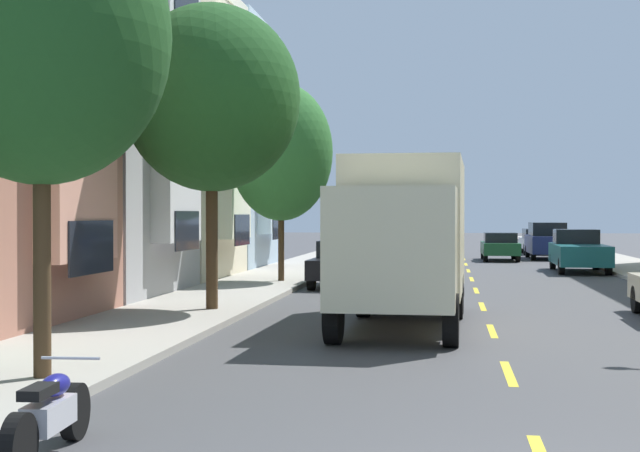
# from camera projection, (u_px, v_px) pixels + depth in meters

# --- Properties ---
(ground_plane) EXTENTS (160.00, 160.00, 0.00)m
(ground_plane) POSITION_uv_depth(u_px,v_px,m) (470.00, 274.00, 36.51)
(ground_plane) COLOR #424244
(sidewalk_left) EXTENTS (3.20, 120.00, 0.14)m
(sidewalk_left) POSITION_uv_depth(u_px,v_px,m) (284.00, 274.00, 35.49)
(sidewalk_left) COLOR #A39E93
(sidewalk_left) RESTS_ON ground_plane
(lane_centerline_dashes) EXTENTS (0.14, 47.20, 0.01)m
(lane_centerline_dashes) POSITION_uv_depth(u_px,v_px,m) (474.00, 284.00, 31.06)
(lane_centerline_dashes) COLOR yellow
(lane_centerline_dashes) RESTS_ON ground_plane
(townhouse_fourth_cream) EXTENTS (11.97, 6.84, 10.49)m
(townhouse_fourth_cream) POSITION_uv_depth(u_px,v_px,m) (77.00, 141.00, 33.64)
(townhouse_fourth_cream) COLOR beige
(townhouse_fourth_cream) RESTS_ON ground_plane
(townhouse_fifth_powder_blue) EXTENTS (13.57, 6.84, 10.66)m
(townhouse_fifth_powder_blue) POSITION_uv_depth(u_px,v_px,m) (123.00, 152.00, 40.72)
(townhouse_fifth_powder_blue) COLOR #9EB7CC
(townhouse_fifth_powder_blue) RESTS_ON ground_plane
(street_tree_nearest) EXTENTS (3.53, 3.53, 6.73)m
(street_tree_nearest) POSITION_uv_depth(u_px,v_px,m) (41.00, 35.00, 12.55)
(street_tree_nearest) COLOR #47331E
(street_tree_nearest) RESTS_ON sidewalk_left
(street_tree_second) EXTENTS (4.18, 4.18, 7.18)m
(street_tree_second) POSITION_uv_depth(u_px,v_px,m) (212.00, 98.00, 21.67)
(street_tree_second) COLOR #47331E
(street_tree_second) RESTS_ON sidewalk_left
(street_tree_third) EXTENTS (3.46, 3.46, 6.62)m
(street_tree_third) POSITION_uv_depth(u_px,v_px,m) (281.00, 152.00, 30.81)
(street_tree_third) COLOR #47331E
(street_tree_third) RESTS_ON sidewalk_left
(delivery_box_truck) EXTENTS (2.64, 7.76, 3.55)m
(delivery_box_truck) POSITION_uv_depth(u_px,v_px,m) (405.00, 232.00, 19.75)
(delivery_box_truck) COLOR beige
(delivery_box_truck) RESTS_ON ground_plane
(parked_hatchback_black) EXTENTS (1.79, 4.02, 1.50)m
(parked_hatchback_black) POSITION_uv_depth(u_px,v_px,m) (341.00, 264.00, 30.03)
(parked_hatchback_black) COLOR black
(parked_hatchback_black) RESTS_ON ground_plane
(parked_pickup_teal) EXTENTS (2.11, 5.34, 1.73)m
(parked_pickup_teal) POSITION_uv_depth(u_px,v_px,m) (579.00, 252.00, 37.79)
(parked_pickup_teal) COLOR #195B60
(parked_pickup_teal) RESTS_ON ground_plane
(parked_suv_orange) EXTENTS (1.96, 4.80, 1.93)m
(parked_suv_orange) POSITION_uv_depth(u_px,v_px,m) (365.00, 247.00, 39.22)
(parked_suv_orange) COLOR orange
(parked_suv_orange) RESTS_ON ground_plane
(parked_suv_navy) EXTENTS (1.97, 4.81, 1.93)m
(parked_suv_navy) POSITION_uv_depth(u_px,v_px,m) (547.00, 240.00, 48.61)
(parked_suv_navy) COLOR navy
(parked_suv_navy) RESTS_ON ground_plane
(parked_wagon_white) EXTENTS (1.83, 4.71, 1.50)m
(parked_wagon_white) POSITION_uv_depth(u_px,v_px,m) (537.00, 240.00, 54.63)
(parked_wagon_white) COLOR silver
(parked_wagon_white) RESTS_ON ground_plane
(parked_hatchback_charcoal) EXTENTS (1.82, 4.03, 1.50)m
(parked_hatchback_charcoal) POSITION_uv_depth(u_px,v_px,m) (390.00, 240.00, 56.82)
(parked_hatchback_charcoal) COLOR #333338
(parked_hatchback_charcoal) RESTS_ON ground_plane
(parked_sedan_red) EXTENTS (1.87, 4.53, 1.43)m
(parked_sedan_red) POSITION_uv_depth(u_px,v_px,m) (384.00, 245.00, 49.08)
(parked_sedan_red) COLOR #AD1E1E
(parked_sedan_red) RESTS_ON ground_plane
(moving_forest_sedan) EXTENTS (1.80, 4.50, 1.43)m
(moving_forest_sedan) POSITION_uv_depth(u_px,v_px,m) (500.00, 246.00, 46.98)
(moving_forest_sedan) COLOR #194C28
(moving_forest_sedan) RESTS_ON ground_plane
(parked_motorcycle) EXTENTS (0.62, 2.05, 0.90)m
(parked_motorcycle) POSITION_uv_depth(u_px,v_px,m) (49.00, 416.00, 8.96)
(parked_motorcycle) COLOR black
(parked_motorcycle) RESTS_ON ground_plane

